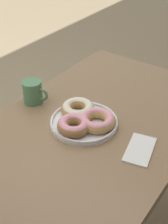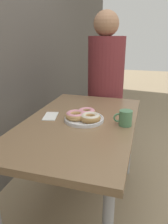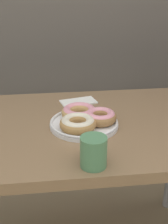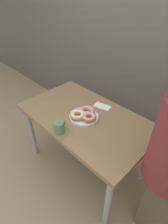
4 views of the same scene
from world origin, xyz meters
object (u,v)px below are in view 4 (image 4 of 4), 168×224
object	(u,v)px
donut_plate	(84,115)
coffee_mug	(59,127)
dining_table	(85,122)
napkin	(102,106)

from	to	relation	value
donut_plate	coffee_mug	xyz separation A→B (m)	(-0.01, -0.27, 0.02)
dining_table	donut_plate	xyz separation A→B (m)	(0.01, -0.02, 0.11)
dining_table	napkin	xyz separation A→B (m)	(0.02, 0.22, 0.08)
coffee_mug	donut_plate	bearing A→B (deg)	88.48
dining_table	donut_plate	size ratio (longest dim) A/B	4.50
napkin	dining_table	bearing A→B (deg)	-94.34
dining_table	napkin	distance (m)	0.23
donut_plate	napkin	size ratio (longest dim) A/B	1.55
donut_plate	napkin	xyz separation A→B (m)	(0.00, 0.24, -0.03)
coffee_mug	napkin	distance (m)	0.52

